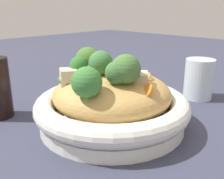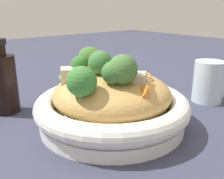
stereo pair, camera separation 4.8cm
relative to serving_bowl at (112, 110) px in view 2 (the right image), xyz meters
The scene contains 9 objects.
ground_plane 0.03m from the serving_bowl, ahead, with size 3.00×3.00×0.00m, color #35374B.
serving_bowl is the anchor object (origin of this frame).
noodle_heap 0.03m from the serving_bowl, 113.01° to the right, with size 0.22×0.22×0.08m.
broccoli_florets 0.09m from the serving_bowl, 92.16° to the left, with size 0.16×0.15×0.07m.
carrot_coins 0.07m from the serving_bowl, 137.71° to the left, with size 0.17×0.13×0.04m.
zucchini_slices 0.08m from the serving_bowl, ahead, with size 0.05×0.16×0.03m.
chicken_chunks 0.08m from the serving_bowl, 67.10° to the left, with size 0.15×0.11×0.04m.
soy_sauce_bottle 0.24m from the serving_bowl, 34.81° to the left, with size 0.06×0.06×0.16m.
drinking_glass 0.27m from the serving_bowl, 99.92° to the right, with size 0.07×0.07×0.10m.
Camera 2 is at (-0.35, 0.29, 0.22)m, focal length 41.17 mm.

